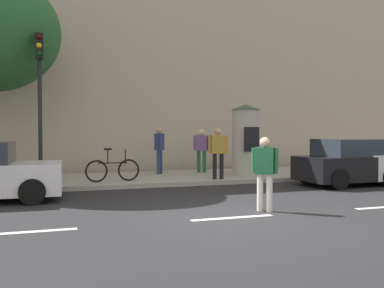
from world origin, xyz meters
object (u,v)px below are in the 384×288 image
object	(u,v)px
poster_column	(246,139)
bicycle_leaning	(113,170)
pedestrian_tallest	(265,168)
pedestrian_in_light_jacket	(218,149)
traffic_light	(40,85)
pedestrian_in_red_top	(159,146)
parked_car_red	(357,163)
pedestrian_with_bag	(202,147)

from	to	relation	value
poster_column	bicycle_leaning	distance (m)	5.17
pedestrian_tallest	pedestrian_in_light_jacket	size ratio (longest dim) A/B	0.96
traffic_light	bicycle_leaning	bearing A→B (deg)	14.28
pedestrian_in_red_top	pedestrian_in_light_jacket	bearing A→B (deg)	-57.38
pedestrian_tallest	pedestrian_in_red_top	world-z (taller)	pedestrian_in_red_top
parked_car_red	traffic_light	bearing A→B (deg)	171.15
pedestrian_tallest	pedestrian_in_light_jacket	bearing A→B (deg)	80.24
poster_column	pedestrian_tallest	bearing A→B (deg)	-111.59
pedestrian_in_red_top	pedestrian_with_bag	world-z (taller)	pedestrian_in_red_top
traffic_light	pedestrian_in_red_top	world-z (taller)	traffic_light
bicycle_leaning	pedestrian_tallest	bearing A→B (deg)	-63.51
pedestrian_tallest	pedestrian_in_red_top	xyz separation A→B (m)	(-0.64, 7.31, 0.25)
parked_car_red	poster_column	bearing A→B (deg)	135.27
pedestrian_in_red_top	parked_car_red	xyz separation A→B (m)	(5.79, -4.07, -0.48)
pedestrian_in_light_jacket	bicycle_leaning	bearing A→B (deg)	173.81
pedestrian_in_light_jacket	pedestrian_in_red_top	size ratio (longest dim) A/B	0.97
traffic_light	bicycle_leaning	size ratio (longest dim) A/B	2.54
pedestrian_with_bag	bicycle_leaning	distance (m)	4.31
traffic_light	bicycle_leaning	world-z (taller)	traffic_light
pedestrian_with_bag	parked_car_red	bearing A→B (deg)	-45.38
poster_column	bicycle_leaning	world-z (taller)	poster_column
pedestrian_in_light_jacket	pedestrian_in_red_top	distance (m)	2.77
pedestrian_in_red_top	parked_car_red	distance (m)	7.09
poster_column	pedestrian_with_bag	size ratio (longest dim) A/B	1.55
pedestrian_with_bag	bicycle_leaning	bearing A→B (deg)	-152.03
bicycle_leaning	pedestrian_in_red_top	bearing A→B (deg)	43.77
pedestrian_with_bag	parked_car_red	size ratio (longest dim) A/B	0.40
traffic_light	bicycle_leaning	xyz separation A→B (m)	(2.19, 0.56, -2.62)
pedestrian_in_red_top	traffic_light	bearing A→B (deg)	-149.32
pedestrian_in_red_top	parked_car_red	size ratio (longest dim) A/B	0.43
pedestrian_in_light_jacket	parked_car_red	xyz separation A→B (m)	(4.30, -1.73, -0.45)
pedestrian_tallest	bicycle_leaning	distance (m)	6.00
traffic_light	poster_column	xyz separation A→B (m)	(7.23, 1.19, -1.67)
poster_column	pedestrian_in_red_top	xyz separation A→B (m)	(-3.01, 1.31, -0.27)
pedestrian_tallest	bicycle_leaning	size ratio (longest dim) A/B	0.94
pedestrian_in_light_jacket	parked_car_red	bearing A→B (deg)	-21.98
traffic_light	pedestrian_tallest	world-z (taller)	traffic_light
pedestrian_in_light_jacket	poster_column	bearing A→B (deg)	33.91
traffic_light	pedestrian_in_light_jacket	size ratio (longest dim) A/B	2.59
poster_column	pedestrian_with_bag	xyz separation A→B (m)	(-1.28, 1.36, -0.33)
pedestrian_in_light_jacket	pedestrian_in_red_top	xyz separation A→B (m)	(-1.49, 2.33, 0.03)
poster_column	pedestrian_with_bag	world-z (taller)	poster_column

